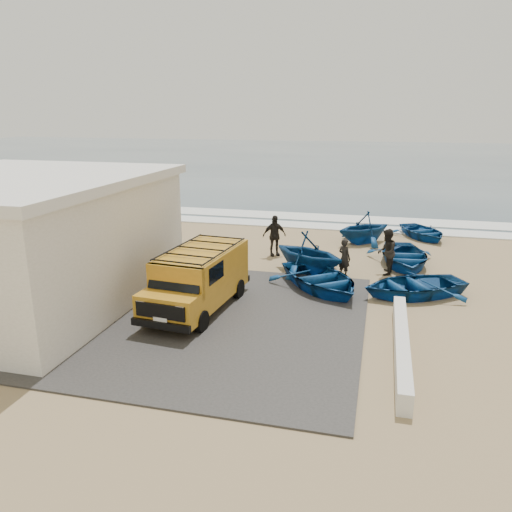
# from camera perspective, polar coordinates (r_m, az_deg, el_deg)

# --- Properties ---
(ground) EXTENTS (160.00, 160.00, 0.00)m
(ground) POSITION_cam_1_polar(r_m,az_deg,el_deg) (17.44, -0.72, -4.91)
(ground) COLOR #9E845B
(slab) EXTENTS (12.00, 10.00, 0.05)m
(slab) POSITION_cam_1_polar(r_m,az_deg,el_deg) (16.30, -9.41, -6.59)
(slab) COLOR #3A3835
(slab) RESTS_ON ground
(ocean) EXTENTS (180.00, 88.00, 0.01)m
(ocean) POSITION_cam_1_polar(r_m,az_deg,el_deg) (72.12, 11.02, 10.85)
(ocean) COLOR #385166
(ocean) RESTS_ON ground
(surf_line) EXTENTS (180.00, 1.60, 0.06)m
(surf_line) POSITION_cam_1_polar(r_m,az_deg,el_deg) (28.73, 5.46, 3.52)
(surf_line) COLOR white
(surf_line) RESTS_ON ground
(surf_wash) EXTENTS (180.00, 2.20, 0.04)m
(surf_wash) POSITION_cam_1_polar(r_m,az_deg,el_deg) (31.15, 6.18, 4.47)
(surf_wash) COLOR white
(surf_wash) RESTS_ON ground
(building) EXTENTS (8.40, 9.40, 4.30)m
(building) POSITION_cam_1_polar(r_m,az_deg,el_deg) (18.50, -25.56, 1.73)
(building) COLOR white
(building) RESTS_ON ground
(parapet) EXTENTS (0.35, 6.00, 0.55)m
(parapet) POSITION_cam_1_polar(r_m,az_deg,el_deg) (14.09, 16.28, -9.72)
(parapet) COLOR silver
(parapet) RESTS_ON ground
(van) EXTENTS (2.28, 4.89, 2.03)m
(van) POSITION_cam_1_polar(r_m,az_deg,el_deg) (16.34, -6.57, -2.43)
(van) COLOR orange
(van) RESTS_ON ground
(boat_near_left) EXTENTS (4.84, 5.05, 0.85)m
(boat_near_left) POSITION_cam_1_polar(r_m,az_deg,el_deg) (18.33, 7.39, -2.58)
(boat_near_left) COLOR navy
(boat_near_left) RESTS_ON ground
(boat_near_right) EXTENTS (4.60, 4.17, 0.78)m
(boat_near_right) POSITION_cam_1_polar(r_m,az_deg,el_deg) (18.47, 17.49, -3.19)
(boat_near_right) COLOR navy
(boat_near_right) RESTS_ON ground
(boat_mid_left) EXTENTS (4.19, 4.03, 1.70)m
(boat_mid_left) POSITION_cam_1_polar(r_m,az_deg,el_deg) (20.08, 6.01, 0.39)
(boat_mid_left) COLOR navy
(boat_mid_left) RESTS_ON ground
(boat_mid_right) EXTENTS (3.31, 4.30, 0.83)m
(boat_mid_right) POSITION_cam_1_polar(r_m,az_deg,el_deg) (21.97, 16.53, 0.00)
(boat_mid_right) COLOR navy
(boat_mid_right) RESTS_ON ground
(boat_far_left) EXTENTS (3.97, 3.94, 1.58)m
(boat_far_left) POSITION_cam_1_polar(r_m,az_deg,el_deg) (25.19, 12.23, 3.21)
(boat_far_left) COLOR navy
(boat_far_left) RESTS_ON ground
(boat_far_right) EXTENTS (3.63, 4.04, 0.69)m
(boat_far_right) POSITION_cam_1_polar(r_m,az_deg,el_deg) (27.08, 18.53, 2.66)
(boat_far_right) COLOR navy
(boat_far_right) RESTS_ON ground
(fisherman_front) EXTENTS (0.67, 0.63, 1.55)m
(fisherman_front) POSITION_cam_1_polar(r_m,az_deg,el_deg) (19.81, 10.06, -0.22)
(fisherman_front) COLOR black
(fisherman_front) RESTS_ON ground
(fisherman_middle) EXTENTS (0.79, 0.97, 1.85)m
(fisherman_middle) POSITION_cam_1_polar(r_m,az_deg,el_deg) (20.45, 14.68, 0.46)
(fisherman_middle) COLOR black
(fisherman_middle) RESTS_ON ground
(fisherman_back) EXTENTS (1.16, 0.95, 1.85)m
(fisherman_back) POSITION_cam_1_polar(r_m,az_deg,el_deg) (22.42, 2.10, 2.35)
(fisherman_back) COLOR black
(fisherman_back) RESTS_ON ground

